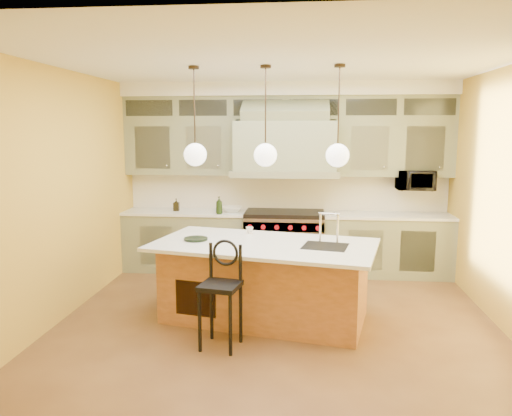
# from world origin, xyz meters

# --- Properties ---
(floor) EXTENTS (5.00, 5.00, 0.00)m
(floor) POSITION_xyz_m (0.00, 0.00, 0.00)
(floor) COLOR brown
(floor) RESTS_ON ground
(ceiling) EXTENTS (5.00, 5.00, 0.00)m
(ceiling) POSITION_xyz_m (0.00, 0.00, 2.90)
(ceiling) COLOR white
(ceiling) RESTS_ON wall_back
(wall_back) EXTENTS (5.00, 0.00, 5.00)m
(wall_back) POSITION_xyz_m (0.00, 2.50, 1.45)
(wall_back) COLOR gold
(wall_back) RESTS_ON ground
(wall_front) EXTENTS (5.00, 0.00, 5.00)m
(wall_front) POSITION_xyz_m (0.00, -2.50, 1.45)
(wall_front) COLOR gold
(wall_front) RESTS_ON ground
(wall_left) EXTENTS (0.00, 5.00, 5.00)m
(wall_left) POSITION_xyz_m (-2.50, 0.00, 1.45)
(wall_left) COLOR gold
(wall_left) RESTS_ON ground
(back_cabinetry) EXTENTS (5.00, 0.77, 2.90)m
(back_cabinetry) POSITION_xyz_m (0.00, 2.23, 1.43)
(back_cabinetry) COLOR gray
(back_cabinetry) RESTS_ON floor
(range) EXTENTS (1.20, 0.74, 0.96)m
(range) POSITION_xyz_m (0.00, 2.14, 0.49)
(range) COLOR silver
(range) RESTS_ON floor
(kitchen_island) EXTENTS (2.72, 1.82, 1.35)m
(kitchen_island) POSITION_xyz_m (-0.14, 0.19, 0.47)
(kitchen_island) COLOR brown
(kitchen_island) RESTS_ON floor
(counter_stool) EXTENTS (0.45, 0.45, 1.09)m
(counter_stool) POSITION_xyz_m (-0.53, -0.60, 0.62)
(counter_stool) COLOR black
(counter_stool) RESTS_ON floor
(microwave) EXTENTS (0.54, 0.37, 0.30)m
(microwave) POSITION_xyz_m (1.95, 2.25, 1.45)
(microwave) COLOR black
(microwave) RESTS_ON back_cabinetry
(oil_bottle_a) EXTENTS (0.12, 0.12, 0.27)m
(oil_bottle_a) POSITION_xyz_m (-0.98, 1.92, 1.07)
(oil_bottle_a) COLOR black
(oil_bottle_a) RESTS_ON back_cabinetry
(oil_bottle_b) EXTENTS (0.09, 0.09, 0.19)m
(oil_bottle_b) POSITION_xyz_m (-1.70, 2.15, 1.04)
(oil_bottle_b) COLOR black
(oil_bottle_b) RESTS_ON back_cabinetry
(fruit_bowl) EXTENTS (0.34, 0.34, 0.08)m
(fruit_bowl) POSITION_xyz_m (-0.82, 2.15, 0.98)
(fruit_bowl) COLOR silver
(fruit_bowl) RESTS_ON back_cabinetry
(cup) EXTENTS (0.09, 0.09, 0.08)m
(cup) POSITION_xyz_m (-0.37, 0.64, 0.96)
(cup) COLOR silver
(cup) RESTS_ON kitchen_island
(pendant_left) EXTENTS (0.26, 0.26, 1.11)m
(pendant_left) POSITION_xyz_m (-0.94, 0.20, 1.95)
(pendant_left) COLOR #2D2319
(pendant_left) RESTS_ON ceiling
(pendant_center) EXTENTS (0.26, 0.26, 1.11)m
(pendant_center) POSITION_xyz_m (-0.14, 0.20, 1.95)
(pendant_center) COLOR #2D2319
(pendant_center) RESTS_ON ceiling
(pendant_right) EXTENTS (0.26, 0.26, 1.11)m
(pendant_right) POSITION_xyz_m (0.66, 0.20, 1.95)
(pendant_right) COLOR #2D2319
(pendant_right) RESTS_ON ceiling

